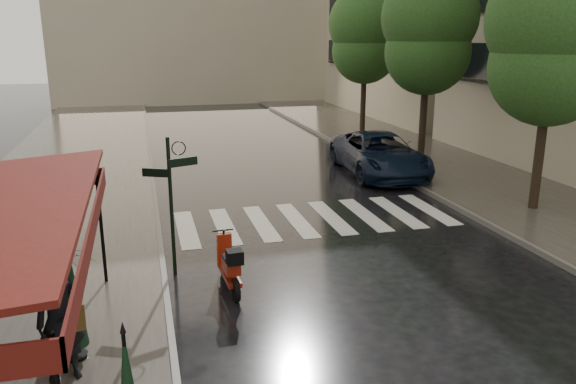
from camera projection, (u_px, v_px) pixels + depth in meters
name	position (u px, v px, depth m)	size (l,w,h in m)	color
ground	(255.00, 334.00, 10.02)	(120.00, 120.00, 0.00)	black
sidewalk_near	(65.00, 183.00, 20.08)	(6.00, 60.00, 0.12)	#38332D
sidewalk_far	(436.00, 161.00, 23.68)	(5.50, 60.00, 0.12)	#38332D
curb_near	(152.00, 177.00, 20.83)	(0.12, 60.00, 0.16)	#595651
curb_far	(375.00, 164.00, 23.00)	(0.12, 60.00, 0.16)	#595651
crosswalk	(314.00, 218.00, 16.33)	(7.85, 3.20, 0.01)	silver
signpost	(171.00, 195.00, 12.03)	(1.17, 0.29, 3.10)	black
tree_near	(555.00, 29.00, 15.59)	(3.80, 3.80, 7.99)	black
tree_mid	(429.00, 24.00, 22.02)	(3.80, 3.80, 8.34)	black
tree_far	(366.00, 30.00, 28.63)	(3.80, 3.80, 8.16)	black
pedestrian_with_umbrella	(54.00, 273.00, 8.07)	(1.44, 1.46, 2.59)	black
scooter	(230.00, 266.00, 11.63)	(0.45, 1.71, 1.12)	black
parked_car	(379.00, 154.00, 21.39)	(2.62, 5.67, 1.58)	black
parasol_back	(67.00, 281.00, 8.71)	(0.47, 0.47, 2.50)	black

